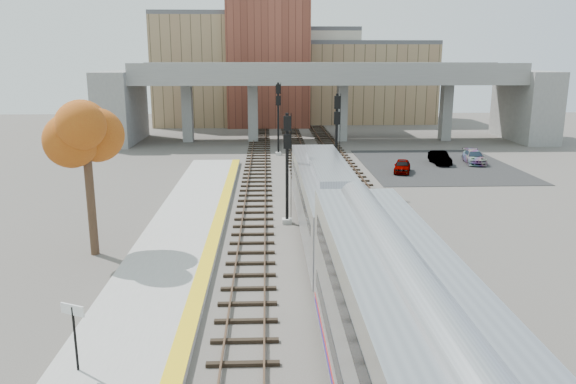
# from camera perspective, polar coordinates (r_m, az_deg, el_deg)

# --- Properties ---
(ground) EXTENTS (160.00, 160.00, 0.00)m
(ground) POSITION_cam_1_polar(r_m,az_deg,el_deg) (26.50, 3.06, -8.99)
(ground) COLOR #47423D
(ground) RESTS_ON ground
(platform) EXTENTS (4.50, 60.00, 0.35)m
(platform) POSITION_cam_1_polar(r_m,az_deg,el_deg) (26.79, -12.76, -8.67)
(platform) COLOR #9E9E99
(platform) RESTS_ON ground
(yellow_strip) EXTENTS (0.70, 60.00, 0.01)m
(yellow_strip) POSITION_cam_1_polar(r_m,az_deg,el_deg) (26.44, -8.69, -8.36)
(yellow_strip) COLOR yellow
(yellow_strip) RESTS_ON platform
(tracks) EXTENTS (10.70, 95.00, 0.25)m
(tracks) POSITION_cam_1_polar(r_m,az_deg,el_deg) (38.36, 2.77, -1.69)
(tracks) COLOR black
(tracks) RESTS_ON ground
(overpass) EXTENTS (54.00, 12.00, 9.50)m
(overpass) POSITION_cam_1_polar(r_m,az_deg,el_deg) (69.88, 3.83, 9.96)
(overpass) COLOR slate
(overpass) RESTS_ON ground
(buildings_far) EXTENTS (43.00, 21.00, 20.60)m
(buildings_far) POSITION_cam_1_polar(r_m,az_deg,el_deg) (91.04, 0.08, 12.12)
(buildings_far) COLOR #907853
(buildings_far) RESTS_ON ground
(parking_lot) EXTENTS (14.00, 18.00, 0.04)m
(parking_lot) POSITION_cam_1_polar(r_m,az_deg,el_deg) (55.78, 14.89, 2.63)
(parking_lot) COLOR black
(parking_lot) RESTS_ON ground
(locomotive) EXTENTS (3.02, 19.05, 4.10)m
(locomotive) POSITION_cam_1_polar(r_m,az_deg,el_deg) (32.03, 3.84, -0.71)
(locomotive) COLOR #A8AAB2
(locomotive) RESTS_ON ground
(signal_mast_near) EXTENTS (0.60, 0.64, 6.89)m
(signal_mast_near) POSITION_cam_1_polar(r_m,az_deg,el_deg) (34.32, -0.09, 2.19)
(signal_mast_near) COLOR #9E9E99
(signal_mast_near) RESTS_ON ground
(signal_mast_mid) EXTENTS (0.60, 0.64, 7.48)m
(signal_mast_mid) POSITION_cam_1_polar(r_m,az_deg,el_deg) (43.23, 4.94, 5.04)
(signal_mast_mid) COLOR #9E9E99
(signal_mast_mid) RESTS_ON ground
(signal_mast_far) EXTENTS (0.60, 0.64, 7.60)m
(signal_mast_far) POSITION_cam_1_polar(r_m,az_deg,el_deg) (59.29, -0.99, 7.46)
(signal_mast_far) COLOR #9E9E99
(signal_mast_far) RESTS_ON ground
(station_sign) EXTENTS (0.84, 0.42, 2.27)m
(station_sign) POSITION_cam_1_polar(r_m,az_deg,el_deg) (19.36, -20.93, -12.38)
(station_sign) COLOR black
(station_sign) RESTS_ON platform
(tree) EXTENTS (3.60, 3.60, 8.48)m
(tree) POSITION_cam_1_polar(r_m,az_deg,el_deg) (30.15, -19.89, 5.38)
(tree) COLOR #382619
(tree) RESTS_ON ground
(car_a) EXTENTS (2.28, 3.69, 1.17)m
(car_a) POSITION_cam_1_polar(r_m,az_deg,el_deg) (51.43, 11.53, 2.60)
(car_a) COLOR #99999E
(car_a) RESTS_ON parking_lot
(car_b) EXTENTS (1.35, 3.78, 1.24)m
(car_b) POSITION_cam_1_polar(r_m,az_deg,el_deg) (56.34, 15.17, 3.38)
(car_b) COLOR #99999E
(car_b) RESTS_ON parking_lot
(car_c) EXTENTS (2.32, 4.50, 1.25)m
(car_c) POSITION_cam_1_polar(r_m,az_deg,el_deg) (57.70, 18.38, 3.39)
(car_c) COLOR #99999E
(car_c) RESTS_ON parking_lot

